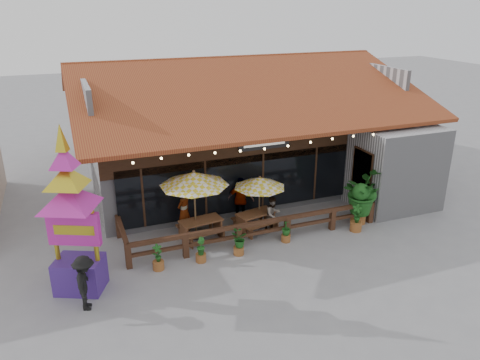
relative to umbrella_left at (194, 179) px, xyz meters
name	(u,v)px	position (x,y,z in m)	size (l,w,h in m)	color
ground	(292,230)	(3.75, -0.80, -2.41)	(100.00, 100.00, 0.00)	gray
restaurant_building	(239,135)	(4.01, 5.81, -0.21)	(15.50, 14.73, 6.09)	#A2A1A6
patio_railing	(242,228)	(1.50, -1.06, -1.80)	(10.00, 2.60, 0.92)	#442418
umbrella_left	(194,179)	(0.00, 0.00, 0.00)	(3.45, 3.45, 2.77)	brown
umbrella_right	(260,183)	(2.63, -0.03, -0.50)	(2.18, 2.18, 2.20)	brown
picnic_table_left	(201,226)	(0.18, -0.10, -1.90)	(1.75, 1.56, 0.77)	brown
picnic_table_right	(256,218)	(2.42, -0.19, -1.91)	(1.79, 1.63, 0.74)	brown
thai_sign_tower	(70,200)	(-4.34, -2.02, 0.63)	(2.83, 2.83, 5.77)	#40217C
tropical_plant	(361,194)	(6.58, -1.16, -1.12)	(2.07, 2.14, 2.26)	brown
diner_a	(184,211)	(-0.29, 0.57, -1.50)	(0.67, 0.44, 1.84)	#341F10
diner_b	(273,214)	(3.00, -0.54, -1.70)	(0.70, 0.54, 1.43)	#341F10
diner_c	(241,199)	(2.18, 0.81, -1.48)	(1.09, 0.46, 1.87)	#341F10
pedestrian	(85,283)	(-4.23, -3.12, -1.55)	(1.11, 0.64, 1.72)	black
planter_a	(158,259)	(-1.83, -1.75, -2.01)	(0.39, 0.39, 0.95)	brown
planter_b	(201,251)	(-0.34, -1.78, -2.00)	(0.37, 0.37, 0.91)	brown
planter_c	(239,241)	(1.07, -1.80, -1.89)	(0.74, 0.72, 0.93)	brown
planter_d	(286,231)	(3.09, -1.53, -2.00)	(0.42, 0.42, 0.87)	brown
planter_e	(356,220)	(6.07, -1.74, -1.94)	(0.48, 0.46, 1.13)	brown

